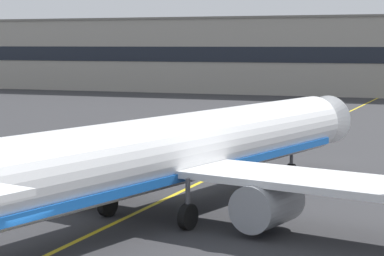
{
  "coord_description": "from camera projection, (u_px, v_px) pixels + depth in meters",
  "views": [
    {
      "loc": [
        17.24,
        -24.77,
        9.16
      ],
      "look_at": [
        4.05,
        9.42,
        5.08
      ],
      "focal_mm": 70.65,
      "sensor_mm": 36.0,
      "label": 1
    }
  ],
  "objects": [
    {
      "name": "taxiway_centreline",
      "position": [
        239.0,
        164.0,
        57.97
      ],
      "size": [
        1.78,
        180.0,
        0.01
      ],
      "primitive_type": "cube",
      "rotation": [
        0.0,
        0.0,
        -0.01
      ],
      "color": "yellow",
      "rests_on": "ground"
    },
    {
      "name": "airliner_foreground",
      "position": [
        167.0,
        154.0,
        40.07
      ],
      "size": [
        32.26,
        41.06,
        11.65
      ],
      "color": "white",
      "rests_on": "ground"
    },
    {
      "name": "service_car_nearest",
      "position": [
        33.0,
        146.0,
        62.76
      ],
      "size": [
        4.51,
        2.82,
        1.79
      ],
      "color": "slate",
      "rests_on": "ground"
    },
    {
      "name": "safety_cone_by_nose_gear",
      "position": [
        275.0,
        169.0,
        54.0
      ],
      "size": [
        0.44,
        0.44,
        0.55
      ],
      "color": "orange",
      "rests_on": "ground"
    },
    {
      "name": "terminal_building",
      "position": [
        383.0,
        56.0,
        133.09
      ],
      "size": [
        166.77,
        12.4,
        14.18
      ],
      "color": "#9E998E",
      "rests_on": "ground"
    }
  ]
}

